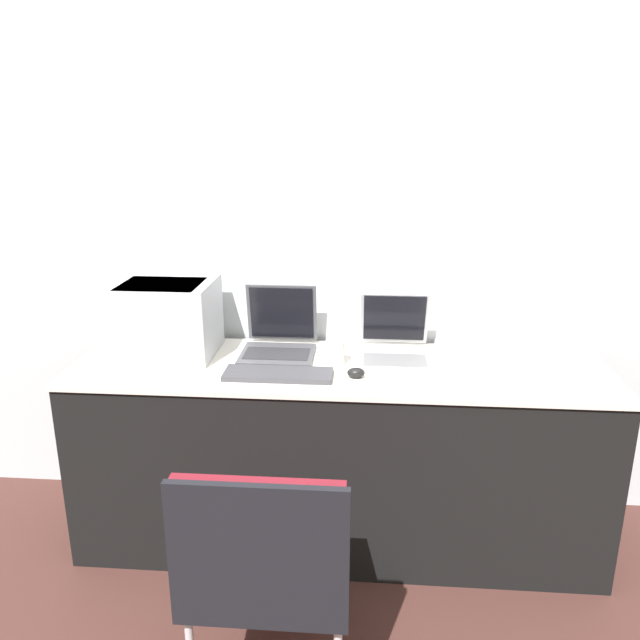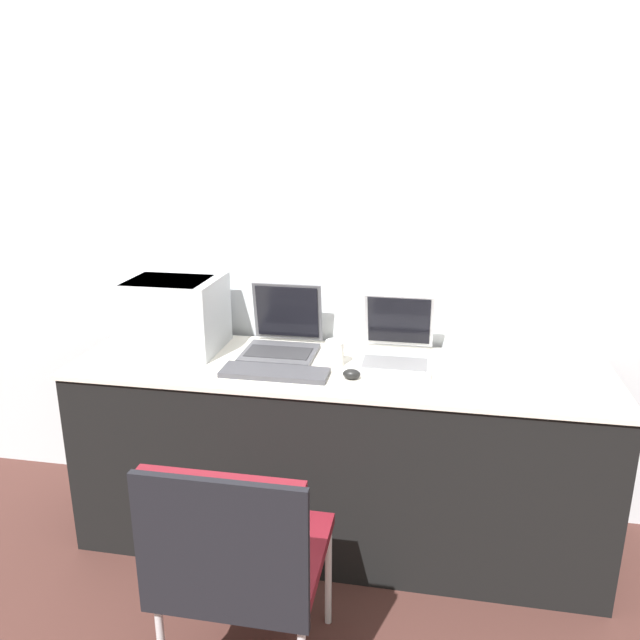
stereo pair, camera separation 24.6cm
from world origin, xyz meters
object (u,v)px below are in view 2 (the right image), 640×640
at_px(mouse, 352,374).
at_px(chair, 237,554).
at_px(external_keyboard, 275,373).
at_px(laptop_right, 396,348).
at_px(printer, 173,311).
at_px(coffee_cup, 335,353).
at_px(laptop_left, 282,338).

distance_m(mouse, chair, 0.81).
bearing_deg(external_keyboard, laptop_right, 28.04).
height_order(printer, mouse, printer).
xyz_separation_m(mouse, chair, (-0.23, -0.71, -0.29)).
xyz_separation_m(printer, chair, (0.56, -0.92, -0.44)).
relative_size(printer, chair, 0.47).
height_order(mouse, chair, chair).
distance_m(laptop_right, coffee_cup, 0.25).
relative_size(external_keyboard, coffee_cup, 3.99).
xyz_separation_m(printer, external_keyboard, (0.50, -0.22, -0.16)).
xyz_separation_m(printer, laptop_right, (0.94, 0.02, -0.11)).
relative_size(printer, coffee_cup, 3.86).
bearing_deg(printer, external_keyboard, -23.54).
bearing_deg(external_keyboard, chair, -84.95).
relative_size(laptop_left, mouse, 4.67).
xyz_separation_m(coffee_cup, chair, (-0.15, -0.84, -0.32)).
height_order(laptop_right, chair, laptop_right).
bearing_deg(chair, coffee_cup, 80.04).
distance_m(printer, laptop_right, 0.95).
relative_size(coffee_cup, mouse, 1.55).
relative_size(printer, external_keyboard, 0.97).
relative_size(laptop_right, coffee_cup, 3.39).
relative_size(printer, laptop_left, 1.28).
bearing_deg(external_keyboard, laptop_left, 97.39).
height_order(external_keyboard, coffee_cup, coffee_cup).
xyz_separation_m(external_keyboard, coffee_cup, (0.21, 0.14, 0.04)).
bearing_deg(laptop_right, laptop_left, 176.61).
relative_size(coffee_cup, chair, 0.12).
relative_size(laptop_right, mouse, 5.27).
distance_m(laptop_right, chair, 1.07).
xyz_separation_m(printer, mouse, (0.79, -0.20, -0.15)).
distance_m(external_keyboard, mouse, 0.30).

